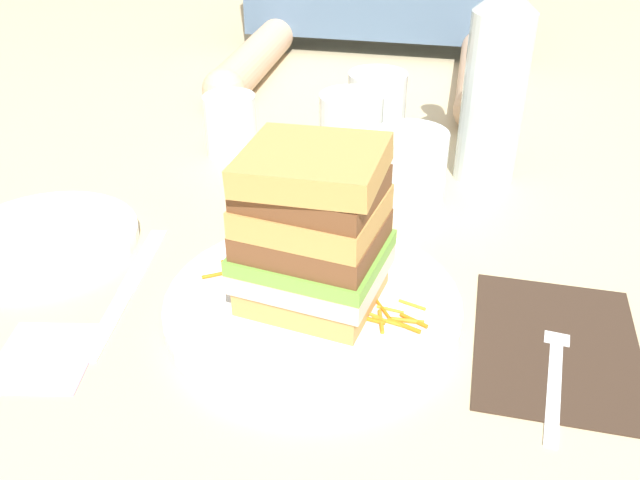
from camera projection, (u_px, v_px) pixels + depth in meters
ground_plane at (336, 296)px, 0.61m from camera, size 3.00×3.00×0.00m
main_plate at (313, 304)px, 0.59m from camera, size 0.25×0.25×0.01m
sandwich at (312, 230)px, 0.55m from camera, size 0.13×0.12×0.14m
carrot_shred_0 at (252, 279)px, 0.60m from camera, size 0.02×0.02×0.00m
carrot_shred_1 at (215, 275)px, 0.61m from camera, size 0.02×0.02×0.00m
carrot_shred_2 at (244, 275)px, 0.61m from camera, size 0.02×0.01×0.00m
carrot_shred_3 at (231, 266)px, 0.62m from camera, size 0.02×0.01×0.00m
carrot_shred_4 at (247, 290)px, 0.59m from camera, size 0.03×0.01×0.00m
carrot_shred_5 at (255, 271)px, 0.61m from camera, size 0.01×0.03×0.00m
carrot_shred_6 at (258, 275)px, 0.61m from camera, size 0.01×0.02×0.00m
carrot_shred_7 at (245, 269)px, 0.62m from camera, size 0.03×0.02×0.00m
carrot_shred_8 at (251, 292)px, 0.59m from camera, size 0.02×0.02×0.00m
carrot_shred_9 at (367, 313)px, 0.56m from camera, size 0.03×0.01×0.00m
carrot_shred_10 at (414, 320)px, 0.55m from camera, size 0.02×0.01×0.00m
carrot_shred_11 at (391, 322)px, 0.55m from camera, size 0.03×0.01×0.00m
carrot_shred_12 at (381, 307)px, 0.57m from camera, size 0.02×0.03×0.00m
carrot_shred_13 at (369, 319)px, 0.56m from camera, size 0.03×0.01×0.00m
carrot_shred_14 at (412, 305)px, 0.57m from camera, size 0.02×0.01×0.00m
carrot_shred_15 at (381, 321)px, 0.55m from camera, size 0.01×0.03×0.00m
carrot_shred_16 at (408, 321)px, 0.55m from camera, size 0.03×0.00×0.00m
carrot_shred_17 at (390, 310)px, 0.57m from camera, size 0.02×0.01×0.00m
carrot_shred_18 at (404, 326)px, 0.55m from camera, size 0.03×0.01×0.00m
napkin_dark at (557, 345)px, 0.55m from camera, size 0.13×0.18×0.00m
fork at (556, 360)px, 0.53m from camera, size 0.03×0.17×0.00m
knife at (126, 291)px, 0.61m from camera, size 0.04×0.20×0.00m
juice_glass at (409, 171)px, 0.73m from camera, size 0.08×0.08×0.08m
water_bottle at (495, 83)px, 0.75m from camera, size 0.07×0.07×0.26m
empty_tumbler_0 at (377, 105)px, 0.89m from camera, size 0.08×0.08×0.09m
empty_tumbler_1 at (351, 135)px, 0.79m from camera, size 0.07×0.07×0.10m
empty_tumbler_2 at (231, 125)px, 0.84m from camera, size 0.06×0.06×0.08m
side_plate at (46, 239)px, 0.68m from camera, size 0.18×0.18×0.01m
napkin_pink at (45, 356)px, 0.54m from camera, size 0.09×0.10×0.00m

